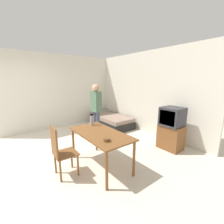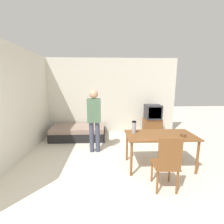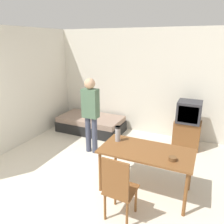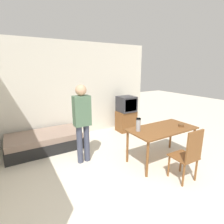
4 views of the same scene
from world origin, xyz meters
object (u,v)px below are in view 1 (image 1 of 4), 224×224
Objects in this scene: tv at (171,128)px; daybed at (111,121)px; thermos_flask at (92,119)px; wooden_chair at (60,150)px; dining_table at (100,137)px; mate_bowl at (107,140)px; person_standing at (96,107)px.

daybed is at bearing -178.72° from tv.
wooden_chair is at bearing -66.56° from thermos_flask.
wooden_chair is (-0.16, -0.78, -0.12)m from dining_table.
thermos_flask is at bearing 113.44° from wooden_chair.
mate_bowl is at bearing -18.11° from dining_table.
mate_bowl is at bearing -26.57° from person_standing.
mate_bowl is (0.98, -0.26, -0.12)m from thermos_flask.
tv is 0.77× the size of dining_table.
thermos_flask reaches higher than wooden_chair.
wooden_chair is 0.59× the size of person_standing.
mate_bowl reaches higher than dining_table.
person_standing is at bearing -59.64° from daybed.
dining_table is 1.70m from person_standing.
dining_table is at bearing 161.89° from mate_bowl.
thermos_flask reaches higher than mate_bowl.
wooden_chair is 8.46× the size of mate_bowl.
thermos_flask is at bearing -48.47° from daybed.
daybed is 1.21× the size of dining_table.
tv is 1.96m from dining_table.
tv is at bearing 30.20° from person_standing.
person_standing is 14.24× the size of mate_bowl.
person_standing is (0.61, -1.05, 0.77)m from daybed.
daybed is 1.77× the size of wooden_chair.
mate_bowl is at bearing -15.19° from thermos_flask.
tv is at bearing 1.28° from daybed.
daybed is at bearing 138.27° from dining_table.
thermos_flask reaches higher than dining_table.
dining_table is at bearing -12.85° from thermos_flask.
person_standing is at bearing 143.40° from thermos_flask.
mate_bowl is (0.58, 0.64, 0.23)m from wooden_chair.
wooden_chair is 1.05m from thermos_flask.
dining_table is at bearing -41.73° from daybed.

